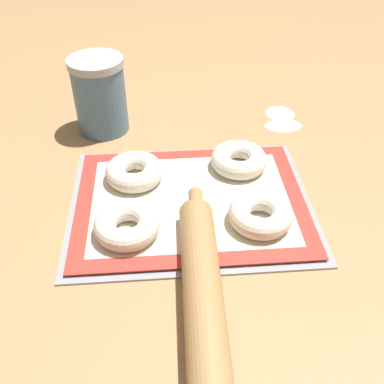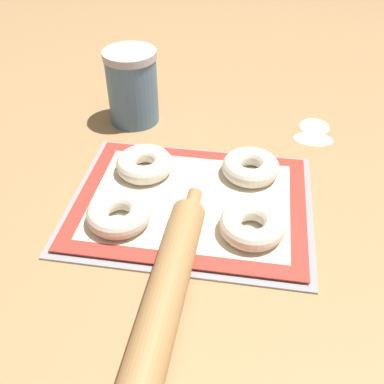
{
  "view_description": "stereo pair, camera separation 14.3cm",
  "coord_description": "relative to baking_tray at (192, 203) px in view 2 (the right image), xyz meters",
  "views": [
    {
      "loc": [
        -0.05,
        -0.62,
        0.54
      ],
      "look_at": [
        0.0,
        -0.01,
        0.03
      ],
      "focal_mm": 42.0,
      "sensor_mm": 36.0,
      "label": 1
    },
    {
      "loc": [
        0.1,
        -0.61,
        0.54
      ],
      "look_at": [
        0.0,
        -0.01,
        0.03
      ],
      "focal_mm": 42.0,
      "sensor_mm": 36.0,
      "label": 2
    }
  ],
  "objects": [
    {
      "name": "ground_plane",
      "position": [
        -0.0,
        0.01,
        -0.0
      ],
      "size": [
        2.8,
        2.8,
        0.0
      ],
      "primitive_type": "plane",
      "color": "#A87F51"
    },
    {
      "name": "baking_tray",
      "position": [
        0.0,
        0.0,
        0.0
      ],
      "size": [
        0.44,
        0.34,
        0.01
      ],
      "color": "#93969B",
      "rests_on": "ground_plane"
    },
    {
      "name": "baking_mat",
      "position": [
        0.0,
        -0.0,
        0.01
      ],
      "size": [
        0.41,
        0.32,
        0.0
      ],
      "color": "red",
      "rests_on": "baking_tray"
    },
    {
      "name": "bagel_front_left",
      "position": [
        -0.11,
        -0.08,
        0.03
      ],
      "size": [
        0.11,
        0.11,
        0.04
      ],
      "color": "silver",
      "rests_on": "baking_mat"
    },
    {
      "name": "bagel_front_right",
      "position": [
        0.11,
        -0.07,
        0.03
      ],
      "size": [
        0.11,
        0.11,
        0.04
      ],
      "color": "silver",
      "rests_on": "baking_mat"
    },
    {
      "name": "bagel_back_left",
      "position": [
        -0.1,
        0.07,
        0.03
      ],
      "size": [
        0.11,
        0.11,
        0.04
      ],
      "color": "silver",
      "rests_on": "baking_mat"
    },
    {
      "name": "bagel_back_right",
      "position": [
        0.1,
        0.09,
        0.03
      ],
      "size": [
        0.11,
        0.11,
        0.04
      ],
      "color": "silver",
      "rests_on": "baking_mat"
    },
    {
      "name": "flour_canister",
      "position": [
        -0.18,
        0.28,
        0.08
      ],
      "size": [
        0.12,
        0.12,
        0.17
      ],
      "color": "slate",
      "rests_on": "ground_plane"
    },
    {
      "name": "rolling_pin",
      "position": [
        -0.0,
        -0.24,
        0.02
      ],
      "size": [
        0.07,
        0.47,
        0.06
      ],
      "color": "#AD7F4C",
      "rests_on": "ground_plane"
    },
    {
      "name": "flour_patch_near",
      "position": [
        0.23,
        0.31,
        -0.0
      ],
      "size": [
        0.07,
        0.07,
        0.0
      ],
      "color": "white",
      "rests_on": "ground_plane"
    },
    {
      "name": "flour_patch_far",
      "position": [
        0.23,
        0.26,
        -0.0
      ],
      "size": [
        0.09,
        0.05,
        0.0
      ],
      "color": "white",
      "rests_on": "ground_plane"
    }
  ]
}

